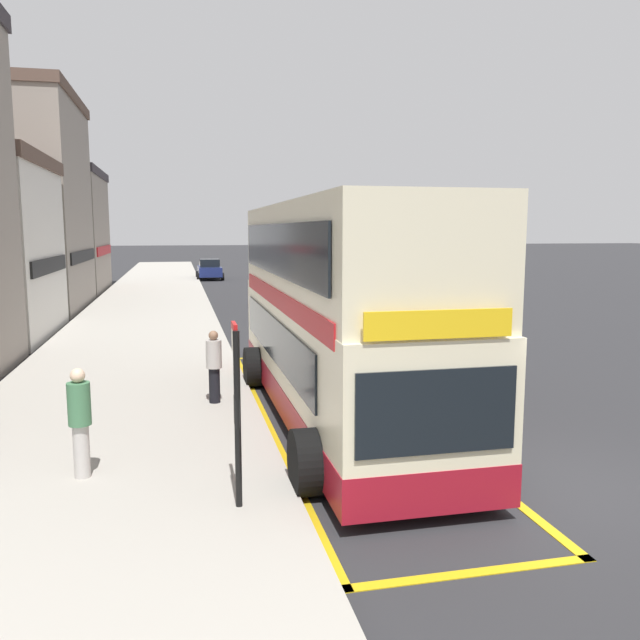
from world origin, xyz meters
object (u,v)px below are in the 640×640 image
at_px(pedestrian_waiting_near_sign, 214,364).
at_px(bus_stop_sign, 237,398).
at_px(parked_car_navy_behind, 397,295).
at_px(pedestrian_further_back, 80,418).
at_px(parked_car_navy_ahead, 210,269).
at_px(double_decker_bus, 336,319).

bearing_deg(pedestrian_waiting_near_sign, bus_stop_sign, -89.84).
distance_m(parked_car_navy_behind, pedestrian_waiting_near_sign, 17.76).
xyz_separation_m(bus_stop_sign, pedestrian_waiting_near_sign, (-0.01, 5.34, -0.63)).
relative_size(bus_stop_sign, pedestrian_further_back, 1.47).
distance_m(parked_car_navy_ahead, pedestrian_further_back, 41.58).
distance_m(bus_stop_sign, pedestrian_waiting_near_sign, 5.38).
bearing_deg(bus_stop_sign, pedestrian_further_back, 146.42).
distance_m(bus_stop_sign, pedestrian_further_back, 2.74).
relative_size(parked_car_navy_behind, parked_car_navy_ahead, 1.00).
height_order(bus_stop_sign, pedestrian_further_back, bus_stop_sign).
bearing_deg(double_decker_bus, parked_car_navy_behind, 66.42).
bearing_deg(parked_car_navy_ahead, pedestrian_further_back, -96.22).
xyz_separation_m(parked_car_navy_behind, pedestrian_further_back, (-11.70, -18.87, 0.26)).
bearing_deg(pedestrian_waiting_near_sign, double_decker_bus, -25.32).
xyz_separation_m(parked_car_navy_behind, pedestrian_waiting_near_sign, (-9.48, -15.01, 0.20)).
distance_m(double_decker_bus, parked_car_navy_behind, 17.68).
xyz_separation_m(bus_stop_sign, parked_car_navy_behind, (9.47, 20.35, -0.83)).
bearing_deg(pedestrian_further_back, pedestrian_waiting_near_sign, 60.10).
xyz_separation_m(double_decker_bus, parked_car_navy_behind, (7.05, 16.16, -1.26)).
bearing_deg(bus_stop_sign, pedestrian_waiting_near_sign, 90.16).
bearing_deg(parked_car_navy_behind, double_decker_bus, 63.93).
relative_size(parked_car_navy_behind, pedestrian_waiting_near_sign, 2.64).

